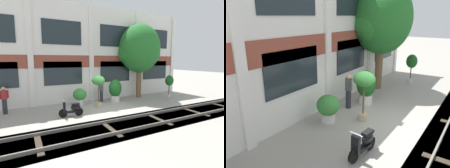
# 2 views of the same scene
# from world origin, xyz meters

# --- Properties ---
(ground_plane) EXTENTS (80.00, 80.00, 0.00)m
(ground_plane) POSITION_xyz_m (0.00, 0.00, 0.00)
(ground_plane) COLOR #9E998E
(apartment_facade) EXTENTS (17.65, 0.64, 7.37)m
(apartment_facade) POSITION_xyz_m (-0.00, 3.10, 3.68)
(apartment_facade) COLOR silver
(apartment_facade) RESTS_ON ground
(broadleaf_tree) EXTENTS (3.62, 3.44, 6.18)m
(broadleaf_tree) POSITION_xyz_m (4.03, 2.06, 4.05)
(broadleaf_tree) COLOR brown
(broadleaf_tree) RESTS_ON ground
(potted_plant_stone_basin) EXTENTS (0.97, 0.97, 1.19)m
(potted_plant_stone_basin) POSITION_xyz_m (-1.30, 1.84, 0.68)
(potted_plant_stone_basin) COLOR beige
(potted_plant_stone_basin) RESTS_ON ground
(potted_plant_glazed_jar) EXTENTS (0.98, 0.98, 1.73)m
(potted_plant_glazed_jar) POSITION_xyz_m (1.42, 1.52, 0.93)
(potted_plant_glazed_jar) COLOR beige
(potted_plant_glazed_jar) RESTS_ON ground
(potted_plant_terracotta_small) EXTENTS (0.71, 0.71, 1.90)m
(potted_plant_terracotta_small) POSITION_xyz_m (6.33, 0.80, 1.37)
(potted_plant_terracotta_small) COLOR beige
(potted_plant_terracotta_small) RESTS_ON ground
(potted_plant_low_pan) EXTENTS (0.91, 0.91, 2.16)m
(potted_plant_low_pan) POSITION_xyz_m (-0.33, 0.71, 1.68)
(potted_plant_low_pan) COLOR tan
(potted_plant_low_pan) RESTS_ON ground
(scooter_near_curb) EXTENTS (1.38, 0.50, 0.98)m
(scooter_near_curb) POSITION_xyz_m (-2.48, -0.49, 0.44)
(scooter_near_curb) COLOR black
(scooter_near_curb) RESTS_ON ground
(resident_watching_tracks) EXTENTS (0.34, 0.47, 1.68)m
(resident_watching_tracks) POSITION_xyz_m (0.43, 1.93, 0.90)
(resident_watching_tracks) COLOR #282833
(resident_watching_tracks) RESTS_ON ground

